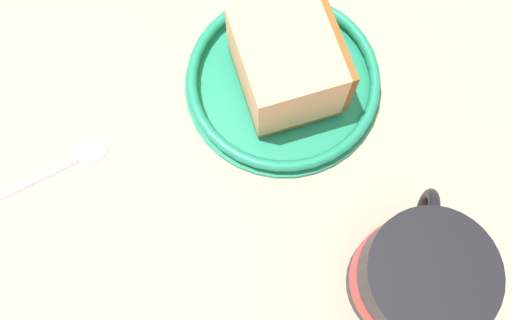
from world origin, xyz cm
name	(u,v)px	position (x,y,z in cm)	size (l,w,h in cm)	color
ground_plane	(312,167)	(0.00, 0.00, -1.69)	(117.04, 117.04, 3.39)	tan
small_plate	(283,81)	(-7.51, 2.73, 0.92)	(18.10, 18.10, 1.87)	#1E8C66
cake_slice	(288,62)	(-7.40, 2.99, 4.36)	(11.88, 11.28, 6.91)	brown
tea_mug	(417,278)	(12.54, -1.40, 4.47)	(9.47, 10.69, 9.26)	black
teaspoon	(75,160)	(-13.68, -16.25, 0.36)	(3.48, 11.18, 0.80)	silver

